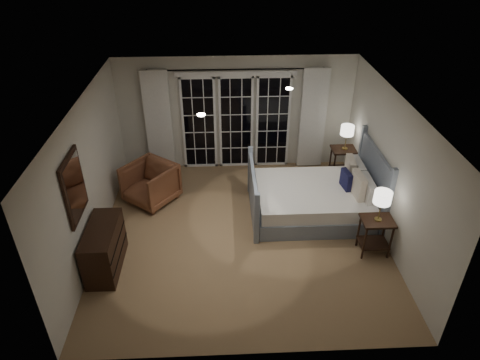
{
  "coord_description": "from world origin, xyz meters",
  "views": [
    {
      "loc": [
        -0.31,
        -6.04,
        4.91
      ],
      "look_at": [
        -0.02,
        0.13,
        1.05
      ],
      "focal_mm": 32.0,
      "sensor_mm": 36.0,
      "label": 1
    }
  ],
  "objects_px": {
    "dresser": "(104,248)",
    "nightstand_left": "(376,231)",
    "lamp_right": "(347,131)",
    "lamp_left": "(383,198)",
    "bed": "(315,198)",
    "armchair": "(150,184)",
    "nightstand_right": "(343,159)"
  },
  "relations": [
    {
      "from": "bed",
      "to": "lamp_left",
      "type": "bearing_deg",
      "value": -55.93
    },
    {
      "from": "dresser",
      "to": "armchair",
      "type": "bearing_deg",
      "value": 75.43
    },
    {
      "from": "armchair",
      "to": "bed",
      "type": "bearing_deg",
      "value": 28.07
    },
    {
      "from": "bed",
      "to": "nightstand_right",
      "type": "distance_m",
      "value": 1.54
    },
    {
      "from": "lamp_right",
      "to": "dresser",
      "type": "distance_m",
      "value": 5.24
    },
    {
      "from": "armchair",
      "to": "lamp_right",
      "type": "bearing_deg",
      "value": 48.31
    },
    {
      "from": "lamp_left",
      "to": "dresser",
      "type": "xyz_separation_m",
      "value": [
        -4.42,
        -0.16,
        -0.72
      ]
    },
    {
      "from": "bed",
      "to": "nightstand_right",
      "type": "bearing_deg",
      "value": 56.35
    },
    {
      "from": "bed",
      "to": "armchair",
      "type": "xyz_separation_m",
      "value": [
        -3.16,
        0.56,
        0.07
      ]
    },
    {
      "from": "nightstand_right",
      "to": "lamp_left",
      "type": "distance_m",
      "value": 2.52
    },
    {
      "from": "bed",
      "to": "dresser",
      "type": "xyz_separation_m",
      "value": [
        -3.64,
        -1.31,
        0.06
      ]
    },
    {
      "from": "nightstand_left",
      "to": "lamp_right",
      "type": "distance_m",
      "value": 2.52
    },
    {
      "from": "nightstand_left",
      "to": "lamp_right",
      "type": "height_order",
      "value": "lamp_right"
    },
    {
      "from": "lamp_left",
      "to": "armchair",
      "type": "height_order",
      "value": "lamp_left"
    },
    {
      "from": "lamp_left",
      "to": "lamp_right",
      "type": "distance_m",
      "value": 2.43
    },
    {
      "from": "lamp_right",
      "to": "dresser",
      "type": "xyz_separation_m",
      "value": [
        -4.5,
        -2.59,
        -0.73
      ]
    },
    {
      "from": "nightstand_left",
      "to": "dresser",
      "type": "xyz_separation_m",
      "value": [
        -4.42,
        -0.16,
        -0.05
      ]
    },
    {
      "from": "lamp_right",
      "to": "armchair",
      "type": "height_order",
      "value": "lamp_right"
    },
    {
      "from": "dresser",
      "to": "nightstand_left",
      "type": "bearing_deg",
      "value": 2.11
    },
    {
      "from": "bed",
      "to": "lamp_left",
      "type": "distance_m",
      "value": 1.59
    },
    {
      "from": "nightstand_right",
      "to": "lamp_left",
      "type": "bearing_deg",
      "value": -91.74
    },
    {
      "from": "bed",
      "to": "armchair",
      "type": "bearing_deg",
      "value": 169.94
    },
    {
      "from": "nightstand_left",
      "to": "lamp_right",
      "type": "bearing_deg",
      "value": 88.26
    },
    {
      "from": "bed",
      "to": "dresser",
      "type": "height_order",
      "value": "bed"
    },
    {
      "from": "bed",
      "to": "armchair",
      "type": "distance_m",
      "value": 3.21
    },
    {
      "from": "armchair",
      "to": "dresser",
      "type": "relative_size",
      "value": 0.8
    },
    {
      "from": "lamp_right",
      "to": "bed",
      "type": "bearing_deg",
      "value": -123.65
    },
    {
      "from": "lamp_right",
      "to": "lamp_left",
      "type": "bearing_deg",
      "value": -91.74
    },
    {
      "from": "bed",
      "to": "nightstand_right",
      "type": "relative_size",
      "value": 3.28
    },
    {
      "from": "nightstand_left",
      "to": "lamp_left",
      "type": "height_order",
      "value": "lamp_left"
    },
    {
      "from": "lamp_left",
      "to": "lamp_right",
      "type": "height_order",
      "value": "lamp_right"
    },
    {
      "from": "nightstand_left",
      "to": "lamp_left",
      "type": "distance_m",
      "value": 0.66
    }
  ]
}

